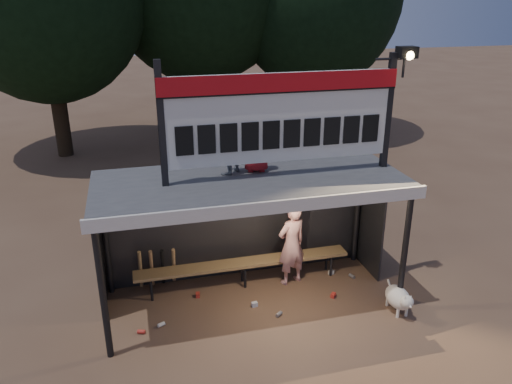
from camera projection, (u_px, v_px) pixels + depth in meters
The scene contains 10 objects.
ground at pixel (251, 300), 8.89m from camera, with size 80.00×80.00×0.00m, color brown.
player at pixel (292, 244), 9.16m from camera, with size 0.58×0.38×1.60m, color silver.
child_a at pixel (227, 145), 8.06m from camera, with size 0.47×0.36×0.96m, color slate.
child_b at pixel (256, 141), 8.16m from camera, with size 0.51×0.33×1.05m, color maroon.
dugout_shelter at pixel (247, 199), 8.43m from camera, with size 5.10×2.08×2.32m.
scoreboard_assembly at pixel (285, 115), 7.78m from camera, with size 4.10×0.27×1.99m.
bench at pixel (244, 264), 9.22m from camera, with size 4.00×0.35×0.48m.
dog at pixel (399, 298), 8.45m from camera, with size 0.36×0.81×0.49m.
bats at pixel (157, 267), 9.10m from camera, with size 0.67×0.35×0.84m.
litter at pixel (261, 300), 8.82m from camera, with size 4.11×1.16×0.08m.
Camera 1 is at (-1.79, -7.34, 5.06)m, focal length 35.00 mm.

